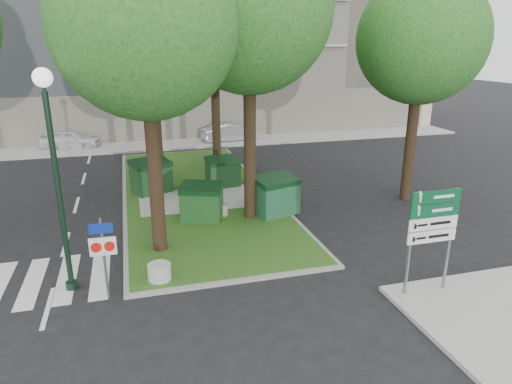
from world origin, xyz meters
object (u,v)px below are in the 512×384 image
object	(u,v)px
dumpster_a	(151,176)
tree_median_near_left	(146,6)
tree_median_mid	(152,27)
litter_bin	(251,174)
bollard_right	(210,217)
car_white	(70,139)
tree_median_far	(214,0)
tree_street_right	(424,26)
bollard_mid	(220,209)
dumpster_d	(275,195)
dumpster_c	(223,172)
street_lamp	(54,158)
car_silver	(230,132)
traffic_sign_pole	(103,248)
bollard_left	(159,272)
directional_sign	(432,225)
dumpster_b	(202,202)

from	to	relation	value
dumpster_a	tree_median_near_left	bearing A→B (deg)	-112.90
tree_median_mid	litter_bin	world-z (taller)	tree_median_mid
bollard_right	car_white	size ratio (longest dim) A/B	0.14
tree_median_mid	tree_median_far	world-z (taller)	tree_median_far
bollard_right	tree_street_right	bearing A→B (deg)	4.64
bollard_mid	car_white	bearing A→B (deg)	115.17
dumpster_d	car_white	bearing A→B (deg)	103.22
dumpster_a	bollard_mid	world-z (taller)	dumpster_a
bollard_right	car_white	bearing A→B (deg)	112.52
dumpster_c	bollard_right	size ratio (longest dim) A/B	3.13
tree_median_mid	street_lamp	world-z (taller)	tree_median_mid
tree_street_right	car_white	bearing A→B (deg)	136.27
dumpster_d	bollard_right	size ratio (longest dim) A/B	3.80
car_white	car_silver	distance (m)	10.19
tree_median_mid	dumpster_d	size ratio (longest dim) A/B	5.23
dumpster_d	traffic_sign_pole	bearing A→B (deg)	-161.28
tree_street_right	bollard_left	world-z (taller)	tree_street_right
traffic_sign_pole	directional_sign	size ratio (longest dim) A/B	0.80
dumpster_a	traffic_sign_pole	size ratio (longest dim) A/B	0.86
tree_median_near_left	bollard_mid	world-z (taller)	tree_median_near_left
dumpster_b	bollard_mid	bearing A→B (deg)	43.97
tree_median_far	directional_sign	bearing A→B (deg)	-78.94
dumpster_b	traffic_sign_pole	size ratio (longest dim) A/B	0.79
dumpster_b	dumpster_c	world-z (taller)	dumpster_b
tree_median_mid	dumpster_c	xyz separation A→B (m)	(2.72, -0.43, -6.21)
tree_median_near_left	bollard_mid	distance (m)	7.76
traffic_sign_pole	bollard_left	bearing A→B (deg)	17.25
dumpster_a	directional_sign	distance (m)	12.37
bollard_right	tree_median_far	bearing A→B (deg)	76.39
bollard_left	street_lamp	xyz separation A→B (m)	(-2.33, 0.34, 3.32)
dumpster_d	street_lamp	distance (m)	8.40
tree_street_right	directional_sign	xyz separation A→B (m)	(-4.05, -7.06, -5.01)
dumpster_b	car_white	world-z (taller)	dumpster_b
litter_bin	car_silver	world-z (taller)	car_silver
dumpster_d	bollard_right	world-z (taller)	dumpster_d
dumpster_d	street_lamp	xyz separation A→B (m)	(-7.00, -3.69, 2.81)
dumpster_b	bollard_left	world-z (taller)	dumpster_b
bollard_right	car_white	world-z (taller)	car_white
tree_median_far	bollard_left	world-z (taller)	tree_median_far
dumpster_d	traffic_sign_pole	world-z (taller)	traffic_sign_pole
dumpster_b	dumpster_a	bearing A→B (deg)	133.00
tree_street_right	car_white	size ratio (longest dim) A/B	2.81
dumpster_d	car_silver	world-z (taller)	dumpster_d
tree_median_near_left	street_lamp	size ratio (longest dim) A/B	1.81
dumpster_a	car_silver	distance (m)	11.74
dumpster_c	bollard_mid	distance (m)	3.76
tree_median_far	car_white	distance (m)	13.26
dumpster_c	traffic_sign_pole	bearing A→B (deg)	-126.40
directional_sign	dumpster_a	bearing A→B (deg)	121.28
directional_sign	car_silver	bearing A→B (deg)	91.53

